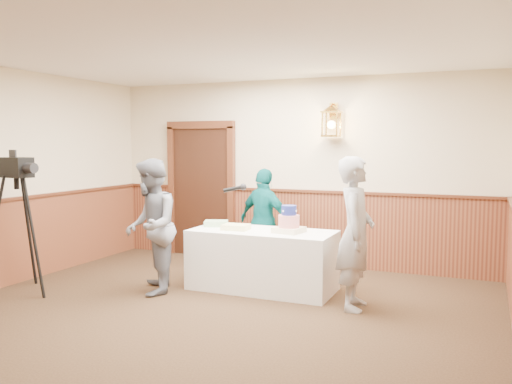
{
  "coord_description": "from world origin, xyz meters",
  "views": [
    {
      "loc": [
        2.68,
        -4.28,
        1.84
      ],
      "look_at": [
        0.12,
        1.7,
        1.25
      ],
      "focal_mm": 38.0,
      "sensor_mm": 36.0,
      "label": 1
    }
  ],
  "objects_px": {
    "baker": "(356,233)",
    "tv_camera_rig": "(19,233)",
    "display_table": "(262,260)",
    "sheet_cake_green": "(216,223)",
    "sheet_cake_yellow": "(236,227)",
    "tiered_cake": "(289,222)",
    "interviewer": "(151,226)",
    "assistant_p": "(264,221)"
  },
  "relations": [
    {
      "from": "tiered_cake",
      "to": "sheet_cake_green",
      "type": "distance_m",
      "value": 1.06
    },
    {
      "from": "sheet_cake_green",
      "to": "baker",
      "type": "bearing_deg",
      "value": -11.9
    },
    {
      "from": "display_table",
      "to": "interviewer",
      "type": "distance_m",
      "value": 1.45
    },
    {
      "from": "display_table",
      "to": "interviewer",
      "type": "relative_size",
      "value": 1.09
    },
    {
      "from": "sheet_cake_yellow",
      "to": "sheet_cake_green",
      "type": "xyz_separation_m",
      "value": [
        -0.37,
        0.17,
        0.0
      ]
    },
    {
      "from": "sheet_cake_green",
      "to": "assistant_p",
      "type": "xyz_separation_m",
      "value": [
        0.37,
        0.77,
        -0.04
      ]
    },
    {
      "from": "interviewer",
      "to": "baker",
      "type": "distance_m",
      "value": 2.46
    },
    {
      "from": "sheet_cake_yellow",
      "to": "interviewer",
      "type": "height_order",
      "value": "interviewer"
    },
    {
      "from": "display_table",
      "to": "sheet_cake_green",
      "type": "height_order",
      "value": "sheet_cake_green"
    },
    {
      "from": "interviewer",
      "to": "baker",
      "type": "height_order",
      "value": "baker"
    },
    {
      "from": "tiered_cake",
      "to": "interviewer",
      "type": "bearing_deg",
      "value": -156.34
    },
    {
      "from": "tiered_cake",
      "to": "sheet_cake_yellow",
      "type": "bearing_deg",
      "value": -174.82
    },
    {
      "from": "sheet_cake_yellow",
      "to": "baker",
      "type": "xyz_separation_m",
      "value": [
        1.58,
        -0.24,
        0.06
      ]
    },
    {
      "from": "display_table",
      "to": "interviewer",
      "type": "xyz_separation_m",
      "value": [
        -1.19,
        -0.69,
        0.45
      ]
    },
    {
      "from": "sheet_cake_green",
      "to": "tv_camera_rig",
      "type": "xyz_separation_m",
      "value": [
        -1.98,
        -1.42,
        -0.04
      ]
    },
    {
      "from": "sheet_cake_yellow",
      "to": "assistant_p",
      "type": "xyz_separation_m",
      "value": [
        0.01,
        0.94,
        -0.04
      ]
    },
    {
      "from": "baker",
      "to": "sheet_cake_green",
      "type": "bearing_deg",
      "value": 71.53
    },
    {
      "from": "display_table",
      "to": "assistant_p",
      "type": "bearing_deg",
      "value": 110.64
    },
    {
      "from": "sheet_cake_yellow",
      "to": "tv_camera_rig",
      "type": "bearing_deg",
      "value": -151.93
    },
    {
      "from": "tv_camera_rig",
      "to": "assistant_p",
      "type": "bearing_deg",
      "value": 50.87
    },
    {
      "from": "tiered_cake",
      "to": "sheet_cake_yellow",
      "type": "height_order",
      "value": "tiered_cake"
    },
    {
      "from": "display_table",
      "to": "sheet_cake_yellow",
      "type": "xyz_separation_m",
      "value": [
        -0.33,
        -0.07,
        0.41
      ]
    },
    {
      "from": "display_table",
      "to": "baker",
      "type": "height_order",
      "value": "baker"
    },
    {
      "from": "interviewer",
      "to": "baker",
      "type": "bearing_deg",
      "value": 68.44
    },
    {
      "from": "sheet_cake_green",
      "to": "assistant_p",
      "type": "relative_size",
      "value": 0.2
    },
    {
      "from": "baker",
      "to": "tv_camera_rig",
      "type": "distance_m",
      "value": 4.05
    },
    {
      "from": "assistant_p",
      "to": "tv_camera_rig",
      "type": "height_order",
      "value": "tv_camera_rig"
    },
    {
      "from": "display_table",
      "to": "tv_camera_rig",
      "type": "distance_m",
      "value": 3.01
    },
    {
      "from": "sheet_cake_yellow",
      "to": "assistant_p",
      "type": "height_order",
      "value": "assistant_p"
    },
    {
      "from": "sheet_cake_yellow",
      "to": "sheet_cake_green",
      "type": "distance_m",
      "value": 0.4
    },
    {
      "from": "tiered_cake",
      "to": "sheet_cake_green",
      "type": "relative_size",
      "value": 1.25
    },
    {
      "from": "sheet_cake_yellow",
      "to": "sheet_cake_green",
      "type": "relative_size",
      "value": 1.08
    },
    {
      "from": "baker",
      "to": "tv_camera_rig",
      "type": "relative_size",
      "value": 1.02
    },
    {
      "from": "interviewer",
      "to": "display_table",
      "type": "bearing_deg",
      "value": 89.84
    },
    {
      "from": "baker",
      "to": "assistant_p",
      "type": "bearing_deg",
      "value": 46.54
    },
    {
      "from": "display_table",
      "to": "sheet_cake_yellow",
      "type": "bearing_deg",
      "value": -167.38
    },
    {
      "from": "tiered_cake",
      "to": "assistant_p",
      "type": "xyz_separation_m",
      "value": [
        -0.68,
        0.88,
        -0.14
      ]
    },
    {
      "from": "tiered_cake",
      "to": "display_table",
      "type": "bearing_deg",
      "value": 178.11
    },
    {
      "from": "interviewer",
      "to": "tv_camera_rig",
      "type": "relative_size",
      "value": 0.99
    },
    {
      "from": "sheet_cake_green",
      "to": "interviewer",
      "type": "bearing_deg",
      "value": -122.09
    },
    {
      "from": "sheet_cake_green",
      "to": "tv_camera_rig",
      "type": "relative_size",
      "value": 0.18
    },
    {
      "from": "sheet_cake_yellow",
      "to": "assistant_p",
      "type": "bearing_deg",
      "value": 89.66
    }
  ]
}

